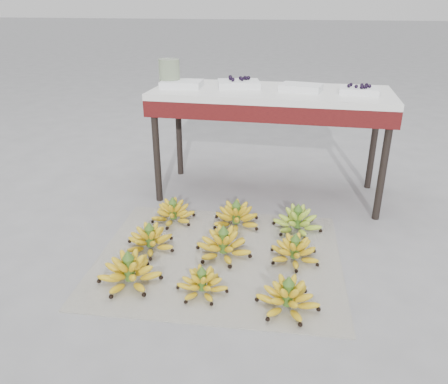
% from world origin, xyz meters
% --- Properties ---
extents(ground, '(60.00, 60.00, 0.00)m').
position_xyz_m(ground, '(0.00, 0.00, 0.00)').
color(ground, gray).
rests_on(ground, ground).
extents(newspaper_mat, '(1.31, 1.12, 0.01)m').
position_xyz_m(newspaper_mat, '(-0.02, 0.08, 0.00)').
color(newspaper_mat, white).
rests_on(newspaper_mat, ground).
extents(bunch_front_left, '(0.31, 0.31, 0.18)m').
position_xyz_m(bunch_front_left, '(-0.38, -0.23, 0.07)').
color(bunch_front_left, yellow).
rests_on(bunch_front_left, newspaper_mat).
extents(bunch_front_center, '(0.29, 0.29, 0.14)m').
position_xyz_m(bunch_front_center, '(-0.03, -0.23, 0.05)').
color(bunch_front_center, yellow).
rests_on(bunch_front_center, newspaper_mat).
extents(bunch_front_right, '(0.32, 0.32, 0.17)m').
position_xyz_m(bunch_front_right, '(0.36, -0.27, 0.06)').
color(bunch_front_right, yellow).
rests_on(bunch_front_right, newspaper_mat).
extents(bunch_mid_left, '(0.34, 0.34, 0.16)m').
position_xyz_m(bunch_mid_left, '(-0.40, 0.08, 0.06)').
color(bunch_mid_left, yellow).
rests_on(bunch_mid_left, newspaper_mat).
extents(bunch_mid_center, '(0.38, 0.38, 0.18)m').
position_xyz_m(bunch_mid_center, '(0.00, 0.10, 0.07)').
color(bunch_mid_center, yellow).
rests_on(bunch_mid_center, newspaper_mat).
extents(bunch_mid_right, '(0.32, 0.32, 0.16)m').
position_xyz_m(bunch_mid_right, '(0.37, 0.12, 0.06)').
color(bunch_mid_right, yellow).
rests_on(bunch_mid_right, newspaper_mat).
extents(bunch_back_left, '(0.34, 0.34, 0.16)m').
position_xyz_m(bunch_back_left, '(-0.37, 0.42, 0.06)').
color(bunch_back_left, yellow).
rests_on(bunch_back_left, newspaper_mat).
extents(bunch_back_center, '(0.37, 0.37, 0.17)m').
position_xyz_m(bunch_back_center, '(0.01, 0.43, 0.07)').
color(bunch_back_center, yellow).
rests_on(bunch_back_center, newspaper_mat).
extents(bunch_back_right, '(0.36, 0.36, 0.17)m').
position_xyz_m(bunch_back_right, '(0.37, 0.45, 0.06)').
color(bunch_back_right, '#78A62A').
rests_on(bunch_back_right, newspaper_mat).
extents(vendor_table, '(1.49, 0.60, 0.72)m').
position_xyz_m(vendor_table, '(0.14, 0.95, 0.63)').
color(vendor_table, black).
rests_on(vendor_table, ground).
extents(tray_far_left, '(0.27, 0.20, 0.04)m').
position_xyz_m(tray_far_left, '(-0.44, 0.93, 0.74)').
color(tray_far_left, silver).
rests_on(tray_far_left, vendor_table).
extents(tray_left, '(0.30, 0.25, 0.07)m').
position_xyz_m(tray_left, '(-0.08, 0.99, 0.74)').
color(tray_left, silver).
rests_on(tray_left, vendor_table).
extents(tray_right, '(0.28, 0.22, 0.04)m').
position_xyz_m(tray_right, '(0.32, 0.95, 0.74)').
color(tray_right, silver).
rests_on(tray_right, vendor_table).
extents(tray_far_right, '(0.24, 0.18, 0.06)m').
position_xyz_m(tray_far_right, '(0.67, 0.93, 0.74)').
color(tray_far_right, silver).
rests_on(tray_far_right, vendor_table).
extents(glass_jar, '(0.17, 0.17, 0.17)m').
position_xyz_m(glass_jar, '(-0.53, 0.95, 0.80)').
color(glass_jar, '#B8CCA2').
rests_on(glass_jar, vendor_table).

